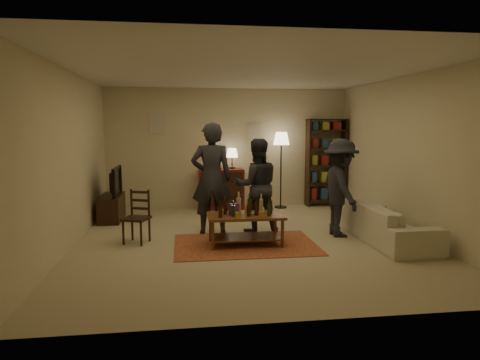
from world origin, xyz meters
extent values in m
plane|color=#C6B793|center=(0.00, 0.00, 0.00)|extent=(6.00, 6.00, 0.00)
plane|color=beige|center=(0.00, 3.00, 1.35)|extent=(5.50, 0.00, 5.50)
plane|color=beige|center=(-2.75, 0.00, 1.35)|extent=(0.00, 6.00, 6.00)
plane|color=beige|center=(2.75, 0.00, 1.35)|extent=(0.00, 6.00, 6.00)
plane|color=beige|center=(0.00, -3.00, 1.35)|extent=(5.50, 0.00, 5.50)
plane|color=white|center=(0.00, 0.00, 2.70)|extent=(6.00, 6.00, 0.00)
cube|color=beige|center=(-1.60, 2.98, 1.90)|extent=(0.35, 0.03, 0.45)
cube|color=beige|center=(0.60, 2.98, 1.70)|extent=(0.30, 0.03, 0.40)
cube|color=maroon|center=(-0.09, -0.31, 0.01)|extent=(2.20, 1.50, 0.01)
cube|color=brown|center=(-0.09, -0.31, 0.46)|extent=(1.18, 0.65, 0.04)
cube|color=brown|center=(-0.09, -0.31, 0.13)|extent=(1.08, 0.55, 0.02)
cylinder|color=brown|center=(-0.62, -0.57, 0.22)|extent=(0.05, 0.05, 0.44)
cylinder|color=brown|center=(0.44, -0.57, 0.22)|extent=(0.05, 0.05, 0.44)
cylinder|color=brown|center=(-0.62, -0.04, 0.22)|extent=(0.05, 0.05, 0.44)
cylinder|color=brown|center=(0.44, -0.05, 0.22)|extent=(0.05, 0.05, 0.44)
cylinder|color=#BD8A2B|center=(-0.47, -0.32, 0.53)|extent=(0.07, 0.07, 0.10)
cylinder|color=#BD8A2B|center=(-0.25, -0.53, 0.53)|extent=(0.07, 0.07, 0.09)
cylinder|color=#BD8A2B|center=(-0.03, -0.11, 0.54)|extent=(0.07, 0.07, 0.11)
cylinder|color=#BD8A2B|center=(0.13, -0.52, 0.53)|extent=(0.07, 0.07, 0.09)
cube|color=#7A3593|center=(-0.27, -0.29, 0.57)|extent=(0.16, 0.13, 0.18)
cylinder|color=gray|center=(0.03, -0.33, 0.49)|extent=(0.12, 0.12, 0.02)
cube|color=#301D10|center=(-1.79, 0.03, 0.40)|extent=(0.48, 0.48, 0.04)
cylinder|color=#301D10|center=(-1.98, -0.06, 0.19)|extent=(0.04, 0.04, 0.39)
cylinder|color=#301D10|center=(-1.70, -0.17, 0.19)|extent=(0.04, 0.04, 0.39)
cylinder|color=#301D10|center=(-1.88, 0.22, 0.19)|extent=(0.04, 0.04, 0.39)
cylinder|color=#301D10|center=(-1.60, 0.12, 0.19)|extent=(0.04, 0.04, 0.39)
cube|color=#301D10|center=(-1.74, 0.17, 0.64)|extent=(0.29, 0.13, 0.44)
cube|color=#301D10|center=(-2.45, 1.80, 0.25)|extent=(0.40, 1.00, 0.50)
imported|color=black|center=(-2.43, 1.80, 0.78)|extent=(0.13, 0.97, 0.56)
cube|color=maroon|center=(-0.20, 2.72, 0.45)|extent=(1.00, 0.48, 0.90)
cube|color=#301D10|center=(-0.20, 2.47, 0.22)|extent=(0.92, 0.02, 0.22)
cube|color=#301D10|center=(-0.20, 2.47, 0.48)|extent=(0.92, 0.02, 0.22)
cube|color=#301D10|center=(-0.20, 2.47, 0.74)|extent=(0.92, 0.02, 0.22)
cylinder|color=#301D10|center=(0.05, 2.72, 0.92)|extent=(0.12, 0.12, 0.04)
cylinder|color=#301D10|center=(0.05, 2.72, 1.05)|extent=(0.02, 0.02, 0.22)
cone|color=#FFE5B2|center=(0.05, 2.72, 1.26)|extent=(0.26, 0.26, 0.20)
cube|color=#301D10|center=(1.82, 2.78, 1.00)|extent=(0.04, 0.34, 2.00)
cube|color=#301D10|center=(2.68, 2.78, 1.00)|extent=(0.04, 0.34, 2.00)
cube|color=#301D10|center=(2.25, 2.78, 0.15)|extent=(0.90, 0.34, 0.03)
cube|color=#301D10|center=(2.25, 2.78, 0.55)|extent=(0.90, 0.34, 0.03)
cube|color=#301D10|center=(2.25, 2.78, 0.95)|extent=(0.90, 0.34, 0.03)
cube|color=#301D10|center=(2.25, 2.78, 1.35)|extent=(0.90, 0.34, 0.03)
cube|color=#301D10|center=(2.25, 2.78, 1.75)|extent=(0.90, 0.34, 0.03)
cube|color=#301D10|center=(2.25, 2.78, 2.00)|extent=(0.90, 0.34, 0.03)
cube|color=maroon|center=(1.95, 2.78, 0.29)|extent=(0.12, 0.22, 0.26)
cube|color=navy|center=(2.20, 2.78, 0.29)|extent=(0.15, 0.22, 0.26)
cube|color=#A7A737|center=(2.47, 2.78, 0.29)|extent=(0.18, 0.22, 0.26)
cube|color=navy|center=(1.95, 2.78, 0.69)|extent=(0.12, 0.22, 0.24)
cube|color=#A7A737|center=(2.20, 2.78, 0.69)|extent=(0.15, 0.22, 0.24)
cube|color=maroon|center=(2.47, 2.78, 0.69)|extent=(0.18, 0.22, 0.24)
cube|color=#A7A737|center=(1.95, 2.78, 1.07)|extent=(0.12, 0.22, 0.22)
cube|color=maroon|center=(2.20, 2.78, 1.07)|extent=(0.15, 0.22, 0.22)
cube|color=navy|center=(2.47, 2.78, 1.07)|extent=(0.18, 0.22, 0.22)
cube|color=maroon|center=(1.95, 2.78, 1.47)|extent=(0.12, 0.22, 0.20)
cube|color=navy|center=(2.20, 2.78, 1.47)|extent=(0.15, 0.22, 0.20)
cube|color=#A7A737|center=(2.47, 2.78, 1.47)|extent=(0.18, 0.22, 0.20)
cube|color=navy|center=(1.95, 2.78, 1.85)|extent=(0.12, 0.22, 0.18)
cube|color=#A7A737|center=(2.20, 2.78, 1.85)|extent=(0.15, 0.22, 0.18)
cube|color=maroon|center=(2.47, 2.78, 1.85)|extent=(0.18, 0.22, 0.18)
cylinder|color=black|center=(1.16, 2.65, 0.01)|extent=(0.28, 0.28, 0.03)
cylinder|color=black|center=(1.16, 2.65, 0.76)|extent=(0.03, 0.03, 1.53)
cone|color=#FFE5B2|center=(1.16, 2.65, 1.58)|extent=(0.36, 0.36, 0.28)
imported|color=beige|center=(2.20, -0.40, 0.30)|extent=(0.81, 2.08, 0.61)
imported|color=#27272E|center=(-0.56, 0.49, 0.96)|extent=(0.72, 0.49, 1.91)
imported|color=#27272E|center=(0.23, 0.51, 0.82)|extent=(0.80, 0.63, 1.64)
imported|color=#222329|center=(1.57, 0.05, 0.82)|extent=(0.63, 1.07, 1.64)
camera|label=1|loc=(-1.04, -6.76, 1.84)|focal=32.00mm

